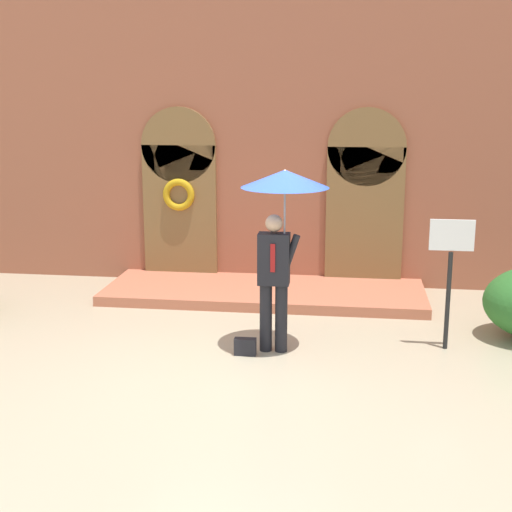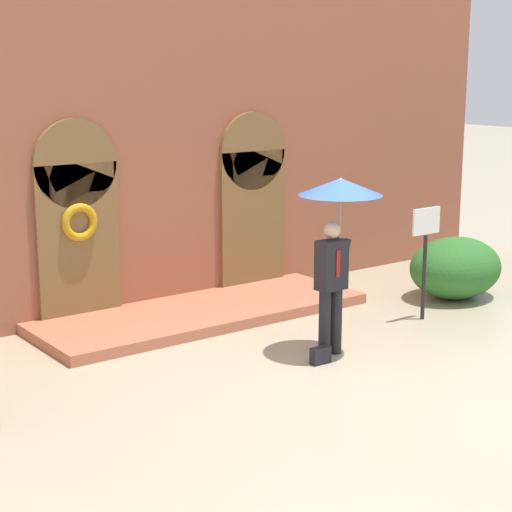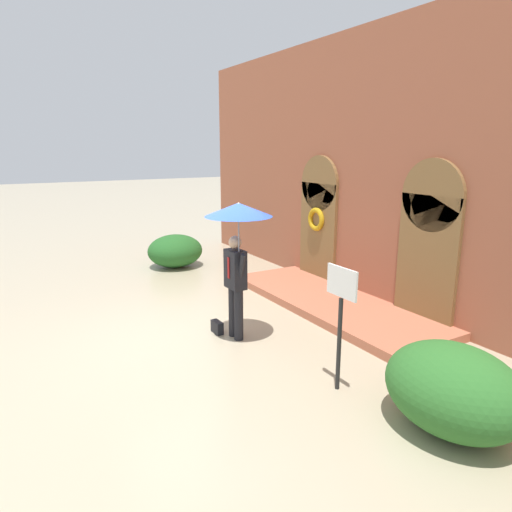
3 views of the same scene
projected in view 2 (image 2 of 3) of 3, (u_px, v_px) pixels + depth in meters
The scene contains 6 objects.
ground_plane at pixel (336, 373), 10.74m from camera, with size 80.00×80.00×0.00m, color tan.
building_facade at pixel (162, 138), 13.41m from camera, with size 14.00×2.30×5.60m.
person_with_umbrella at pixel (338, 213), 11.10m from camera, with size 1.10×1.10×2.36m.
handbag at pixel (320, 355), 11.07m from camera, with size 0.28×0.12×0.22m, color black.
sign_post at pixel (425, 245), 12.81m from camera, with size 0.56×0.06×1.72m.
shrub_right at pixel (455, 268), 14.18m from camera, with size 1.66×1.36×1.02m, color #2D6B28.
Camera 2 is at (-6.90, -7.54, 3.75)m, focal length 60.00 mm.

